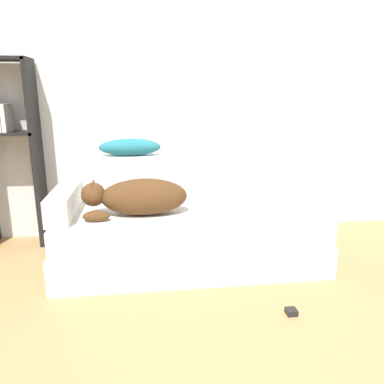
# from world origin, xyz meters

# --- Properties ---
(wall_back) EXTENTS (6.83, 0.06, 2.70)m
(wall_back) POSITION_xyz_m (0.00, 2.66, 1.35)
(wall_back) COLOR white
(wall_back) RESTS_ON ground_plane
(couch) EXTENTS (1.91, 0.83, 0.43)m
(couch) POSITION_xyz_m (0.05, 1.91, 0.21)
(couch) COLOR silver
(couch) RESTS_ON ground_plane
(couch_backrest) EXTENTS (1.87, 0.15, 0.35)m
(couch_backrest) POSITION_xyz_m (0.05, 2.25, 0.60)
(couch_backrest) COLOR silver
(couch_backrest) RESTS_ON couch
(couch_arm_left) EXTENTS (0.15, 0.64, 0.18)m
(couch_arm_left) POSITION_xyz_m (-0.83, 1.90, 0.51)
(couch_arm_left) COLOR silver
(couch_arm_left) RESTS_ON couch
(couch_arm_right) EXTENTS (0.15, 0.64, 0.18)m
(couch_arm_right) POSITION_xyz_m (0.93, 1.90, 0.51)
(couch_arm_right) COLOR silver
(couch_arm_right) RESTS_ON couch
(dog) EXTENTS (0.72, 0.28, 0.25)m
(dog) POSITION_xyz_m (-0.33, 1.81, 0.55)
(dog) COLOR #513319
(dog) RESTS_ON couch
(laptop) EXTENTS (0.34, 0.24, 0.02)m
(laptop) POSITION_xyz_m (0.29, 1.79, 0.43)
(laptop) COLOR #B7B7BC
(laptop) RESTS_ON couch
(throw_pillow) EXTENTS (0.48, 0.16, 0.13)m
(throw_pillow) POSITION_xyz_m (-0.38, 2.25, 0.84)
(throw_pillow) COLOR teal
(throw_pillow) RESTS_ON couch_backrest
(bookshelf) EXTENTS (0.46, 0.26, 1.51)m
(bookshelf) POSITION_xyz_m (-1.37, 2.47, 0.87)
(bookshelf) COLOR black
(bookshelf) RESTS_ON ground_plane
(power_adapter) EXTENTS (0.06, 0.06, 0.03)m
(power_adapter) POSITION_xyz_m (0.54, 1.14, 0.02)
(power_adapter) COLOR black
(power_adapter) RESTS_ON ground_plane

